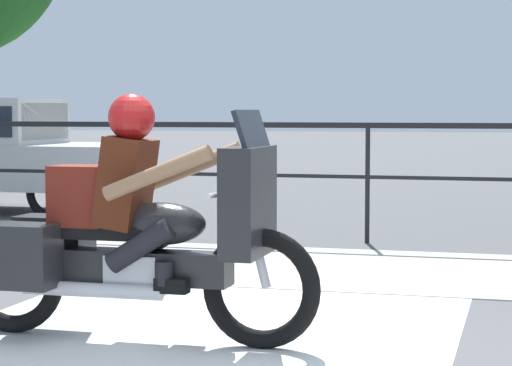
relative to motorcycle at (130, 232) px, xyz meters
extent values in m
plane|color=#565659|center=(0.71, -0.28, -0.68)|extent=(120.00, 120.00, 0.00)
cube|color=#B7B2A8|center=(0.71, 3.12, -0.67)|extent=(44.00, 2.40, 0.01)
cube|color=silver|center=(0.37, -0.48, -0.67)|extent=(3.22, 6.00, 0.01)
cube|color=black|center=(0.71, 4.90, 0.59)|extent=(36.00, 0.04, 0.06)
cube|color=black|center=(0.71, 4.90, 0.04)|extent=(36.00, 0.03, 0.04)
cylinder|color=black|center=(0.71, 4.90, -0.03)|extent=(0.05, 0.05, 1.29)
torus|color=black|center=(0.84, 0.00, -0.31)|extent=(0.73, 0.11, 0.73)
torus|color=black|center=(-0.82, 0.00, -0.31)|extent=(0.73, 0.11, 0.73)
cube|color=#232326|center=(0.01, 0.00, -0.21)|extent=(1.26, 0.22, 0.20)
cube|color=silver|center=(0.04, 0.00, -0.26)|extent=(0.34, 0.26, 0.26)
ellipsoid|color=#232326|center=(0.21, 0.00, 0.06)|extent=(0.56, 0.30, 0.26)
cube|color=black|center=(-0.16, 0.00, 0.00)|extent=(0.73, 0.28, 0.08)
cube|color=#232326|center=(0.76, 0.00, 0.21)|extent=(0.20, 0.61, 0.65)
cube|color=#1E232B|center=(0.78, 0.00, 0.63)|extent=(0.10, 0.52, 0.24)
cylinder|color=silver|center=(0.62, 0.00, 0.26)|extent=(0.04, 0.70, 0.04)
cylinder|color=silver|center=(-0.19, -0.16, -0.34)|extent=(0.91, 0.09, 0.09)
cube|color=#232326|center=(-0.64, -0.24, -0.14)|extent=(0.48, 0.28, 0.39)
cube|color=#232326|center=(-0.64, 0.24, -0.14)|extent=(0.48, 0.28, 0.39)
cylinder|color=silver|center=(0.81, 0.00, -0.05)|extent=(0.18, 0.06, 0.52)
cube|color=#4C1E0F|center=(-0.02, 0.00, 0.30)|extent=(0.31, 0.36, 0.58)
sphere|color=#8C6647|center=(0.02, 0.00, 0.68)|extent=(0.23, 0.23, 0.23)
sphere|color=#B21919|center=(0.02, 0.00, 0.70)|extent=(0.29, 0.29, 0.29)
cylinder|color=black|center=(0.13, -0.15, -0.06)|extent=(0.44, 0.13, 0.34)
cylinder|color=black|center=(0.28, -0.15, -0.22)|extent=(0.11, 0.11, 0.14)
cube|color=black|center=(0.33, -0.15, -0.29)|extent=(0.20, 0.10, 0.09)
cylinder|color=black|center=(0.13, 0.15, -0.06)|extent=(0.44, 0.13, 0.34)
cylinder|color=black|center=(0.28, 0.15, -0.22)|extent=(0.11, 0.11, 0.14)
cube|color=black|center=(0.33, 0.15, -0.29)|extent=(0.20, 0.10, 0.09)
cylinder|color=#8C6647|center=(0.30, -0.30, 0.39)|extent=(0.67, 0.09, 0.34)
cylinder|color=#8C6647|center=(0.30, 0.30, 0.39)|extent=(0.67, 0.09, 0.34)
cube|color=maroon|center=(-0.32, 0.00, 0.22)|extent=(0.35, 0.28, 0.38)
cube|color=#19232D|center=(-4.14, 6.94, 0.60)|extent=(0.04, 1.39, 0.51)
torus|color=black|center=(-3.65, 6.12, -0.33)|extent=(0.70, 0.11, 0.70)
torus|color=black|center=(-3.65, 7.76, -0.33)|extent=(0.70, 0.11, 0.70)
camera|label=1|loc=(2.35, -5.68, 0.75)|focal=70.00mm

